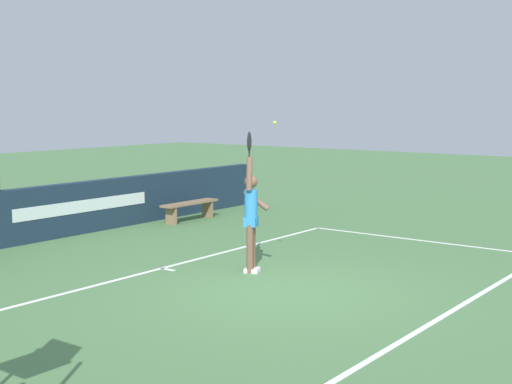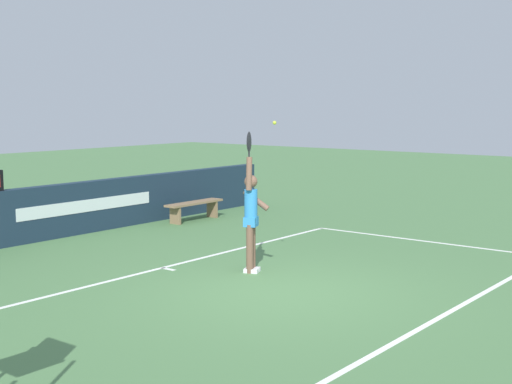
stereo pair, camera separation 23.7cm
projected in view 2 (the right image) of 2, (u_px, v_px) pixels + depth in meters
name	position (u px, v px, depth m)	size (l,w,h in m)	color
ground_plane	(283.00, 292.00, 10.93)	(60.00, 60.00, 0.00)	#4C7947
court_lines	(277.00, 291.00, 11.00)	(10.25, 5.10, 0.00)	white
back_wall	(31.00, 215.00, 14.77)	(14.51, 0.26, 1.13)	#1A2D3F
tennis_player	(251.00, 214.00, 12.09)	(0.51, 0.46, 2.39)	brown
tennis_ball	(275.00, 123.00, 11.85)	(0.06, 0.06, 0.06)	#C8DA39
courtside_bench_near	(194.00, 206.00, 17.50)	(1.72, 0.37, 0.46)	#8D6E4F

